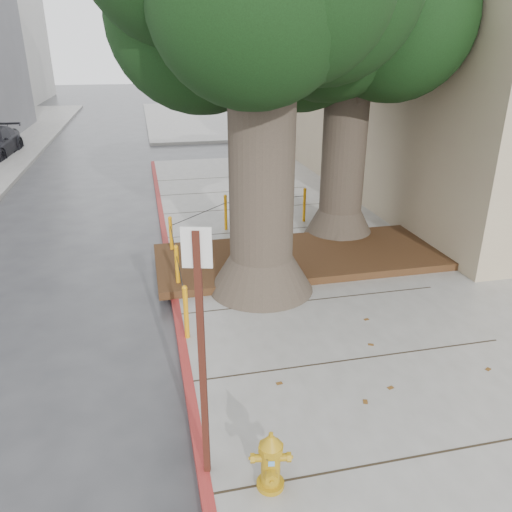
{
  "coord_description": "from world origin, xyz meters",
  "views": [
    {
      "loc": [
        -2.36,
        -5.93,
        4.53
      ],
      "look_at": [
        -0.54,
        2.12,
        1.1
      ],
      "focal_mm": 35.0,
      "sensor_mm": 36.0,
      "label": 1
    }
  ],
  "objects_px": {
    "fire_hydrant": "(271,461)",
    "car_silver": "(286,138)",
    "signpost": "(201,346)",
    "car_red": "(338,135)"
  },
  "relations": [
    {
      "from": "fire_hydrant",
      "to": "car_silver",
      "type": "relative_size",
      "value": 0.2
    },
    {
      "from": "signpost",
      "to": "fire_hydrant",
      "type": "bearing_deg",
      "value": -15.63
    },
    {
      "from": "signpost",
      "to": "car_red",
      "type": "relative_size",
      "value": 0.87
    },
    {
      "from": "fire_hydrant",
      "to": "signpost",
      "type": "distance_m",
      "value": 1.48
    },
    {
      "from": "fire_hydrant",
      "to": "car_silver",
      "type": "xyz_separation_m",
      "value": [
        5.68,
        19.33,
        0.1
      ]
    },
    {
      "from": "car_red",
      "to": "fire_hydrant",
      "type": "bearing_deg",
      "value": 164.32
    },
    {
      "from": "car_silver",
      "to": "car_red",
      "type": "distance_m",
      "value": 2.91
    },
    {
      "from": "signpost",
      "to": "car_silver",
      "type": "bearing_deg",
      "value": 86.35
    },
    {
      "from": "fire_hydrant",
      "to": "car_silver",
      "type": "bearing_deg",
      "value": 84.04
    },
    {
      "from": "signpost",
      "to": "car_silver",
      "type": "height_order",
      "value": "signpost"
    }
  ]
}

